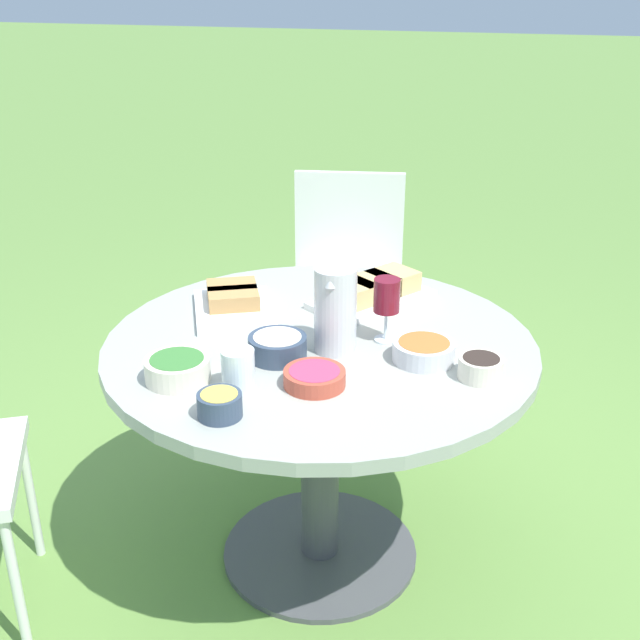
{
  "coord_description": "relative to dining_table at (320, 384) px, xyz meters",
  "views": [
    {
      "loc": [
        1.86,
        0.54,
        1.65
      ],
      "look_at": [
        0.0,
        0.0,
        0.78
      ],
      "focal_mm": 45.0,
      "sensor_mm": 36.0,
      "label": 1
    }
  ],
  "objects": [
    {
      "name": "bowl_olives",
      "position": [
        0.1,
        0.43,
        0.16
      ],
      "size": [
        0.11,
        0.11,
        0.06
      ],
      "color": "beige",
      "rests_on": "dining_table"
    },
    {
      "name": "bowl_roasted_veg",
      "position": [
        0.04,
        0.29,
        0.16
      ],
      "size": [
        0.16,
        0.16,
        0.05
      ],
      "color": "silver",
      "rests_on": "dining_table"
    },
    {
      "name": "bowl_dip_red",
      "position": [
        0.24,
        0.06,
        0.16
      ],
      "size": [
        0.15,
        0.15,
        0.04
      ],
      "color": "#B74733",
      "rests_on": "dining_table"
    },
    {
      "name": "bowl_salad",
      "position": [
        0.31,
        -0.27,
        0.17
      ],
      "size": [
        0.16,
        0.16,
        0.06
      ],
      "color": "beige",
      "rests_on": "dining_table"
    },
    {
      "name": "platter_charcuterie",
      "position": [
        -0.29,
        0.08,
        0.17
      ],
      "size": [
        0.41,
        0.36,
        0.08
      ],
      "color": "white",
      "rests_on": "dining_table"
    },
    {
      "name": "chair_near_left",
      "position": [
        -1.06,
        -0.2,
        -0.06
      ],
      "size": [
        0.49,
        0.51,
        0.89
      ],
      "color": "silver",
      "rests_on": "ground_plane"
    },
    {
      "name": "bowl_fries",
      "position": [
        0.44,
        -0.11,
        0.17
      ],
      "size": [
        0.1,
        0.1,
        0.06
      ],
      "color": "#334256",
      "rests_on": "dining_table"
    },
    {
      "name": "platter_bread_main",
      "position": [
        -0.13,
        -0.3,
        0.16
      ],
      "size": [
        0.36,
        0.33,
        0.07
      ],
      "color": "white",
      "rests_on": "dining_table"
    },
    {
      "name": "water_pitcher",
      "position": [
        0.04,
        0.05,
        0.25
      ],
      "size": [
        0.12,
        0.11,
        0.23
      ],
      "color": "silver",
      "rests_on": "dining_table"
    },
    {
      "name": "wine_glass",
      "position": [
        -0.05,
        0.17,
        0.26
      ],
      "size": [
        0.07,
        0.07,
        0.18
      ],
      "color": "silver",
      "rests_on": "dining_table"
    },
    {
      "name": "bowl_dip_cream",
      "position": [
        0.13,
        -0.08,
        0.17
      ],
      "size": [
        0.15,
        0.15,
        0.06
      ],
      "color": "#334256",
      "rests_on": "dining_table"
    },
    {
      "name": "cup_water_near",
      "position": [
        0.31,
        -0.11,
        0.18
      ],
      "size": [
        0.08,
        0.08,
        0.1
      ],
      "color": "silver",
      "rests_on": "dining_table"
    },
    {
      "name": "ground_plane",
      "position": [
        0.0,
        0.0,
        -0.59
      ],
      "size": [
        40.0,
        40.0,
        0.0
      ],
      "primitive_type": "plane",
      "color": "#668E42"
    },
    {
      "name": "dining_table",
      "position": [
        0.0,
        0.0,
        0.0
      ],
      "size": [
        1.16,
        1.16,
        0.72
      ],
      "color": "#4C4C51",
      "rests_on": "ground_plane"
    }
  ]
}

